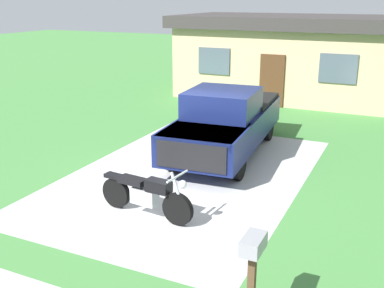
% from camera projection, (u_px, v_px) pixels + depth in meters
% --- Properties ---
extents(ground_plane, '(80.00, 80.00, 0.00)m').
position_uv_depth(ground_plane, '(189.00, 175.00, 11.63)').
color(ground_plane, '#44823E').
extents(driveway_pad, '(5.48, 8.42, 0.01)m').
position_uv_depth(driveway_pad, '(189.00, 175.00, 11.63)').
color(driveway_pad, '#B6B6B6').
rests_on(driveway_pad, ground).
extents(motorcycle, '(2.21, 0.70, 1.09)m').
position_uv_depth(motorcycle, '(146.00, 194.00, 9.35)').
color(motorcycle, black).
rests_on(motorcycle, ground).
extents(pickup_truck, '(2.43, 5.76, 1.90)m').
position_uv_depth(pickup_truck, '(227.00, 120.00, 13.04)').
color(pickup_truck, black).
rests_on(pickup_truck, ground).
extents(mailbox, '(0.26, 0.48, 1.26)m').
position_uv_depth(mailbox, '(253.00, 255.00, 6.20)').
color(mailbox, '#4C3823').
rests_on(mailbox, ground).
extents(neighbor_house, '(9.60, 5.60, 3.50)m').
position_uv_depth(neighbor_house, '(288.00, 55.00, 20.53)').
color(neighbor_house, tan).
rests_on(neighbor_house, ground).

